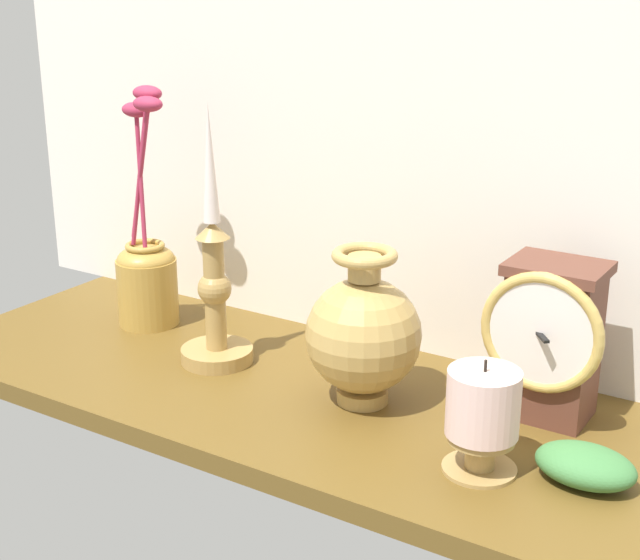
% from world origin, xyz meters
% --- Properties ---
extents(ground_plane, '(1.00, 0.36, 0.02)m').
position_xyz_m(ground_plane, '(0.00, 0.00, -0.01)').
color(ground_plane, brown).
extents(back_wall, '(1.20, 0.02, 0.65)m').
position_xyz_m(back_wall, '(0.00, 0.18, 0.33)').
color(back_wall, silver).
rests_on(back_wall, ground_plane).
extents(mantel_clock, '(0.13, 0.10, 0.18)m').
position_xyz_m(mantel_clock, '(0.27, 0.08, 0.09)').
color(mantel_clock, brown).
rests_on(mantel_clock, ground_plane).
extents(candlestick_tall_left, '(0.09, 0.09, 0.33)m').
position_xyz_m(candlestick_tall_left, '(-0.13, 0.01, 0.09)').
color(candlestick_tall_left, '#A78448').
rests_on(candlestick_tall_left, ground_plane).
extents(brass_vase_bulbous, '(0.13, 0.13, 0.18)m').
position_xyz_m(brass_vase_bulbous, '(0.08, 0.01, 0.08)').
color(brass_vase_bulbous, tan).
rests_on(brass_vase_bulbous, ground_plane).
extents(brass_vase_jar, '(0.09, 0.08, 0.33)m').
position_xyz_m(brass_vase_jar, '(-0.30, 0.06, 0.08)').
color(brass_vase_jar, '#AC863A').
rests_on(brass_vase_jar, ground_plane).
extents(pillar_candle_front, '(0.07, 0.07, 0.12)m').
position_xyz_m(pillar_candle_front, '(0.25, -0.06, 0.06)').
color(pillar_candle_front, '#AA884E').
rests_on(pillar_candle_front, ground_plane).
extents(ivy_sprig, '(0.10, 0.07, 0.04)m').
position_xyz_m(ivy_sprig, '(0.35, -0.03, 0.02)').
color(ivy_sprig, '#3F7A3F').
rests_on(ivy_sprig, ground_plane).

